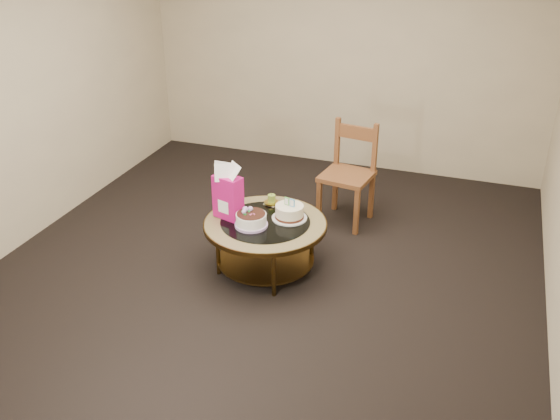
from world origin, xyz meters
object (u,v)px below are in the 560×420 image
(cream_cake, at_px, (289,212))
(dining_chair, at_px, (348,173))
(coffee_table, at_px, (265,230))
(gift_bag, at_px, (228,191))
(decorated_cake, at_px, (251,220))

(cream_cake, height_order, dining_chair, dining_chair)
(cream_cake, bearing_deg, dining_chair, 92.01)
(coffee_table, xyz_separation_m, gift_bag, (-0.31, -0.03, 0.31))
(cream_cake, bearing_deg, coffee_table, -129.79)
(cream_cake, xyz_separation_m, gift_bag, (-0.48, -0.14, 0.18))
(gift_bag, xyz_separation_m, dining_chair, (0.74, 1.14, -0.20))
(decorated_cake, xyz_separation_m, dining_chair, (0.51, 1.22, -0.02))
(gift_bag, distance_m, dining_chair, 1.37)
(gift_bag, bearing_deg, cream_cake, 33.11)
(coffee_table, xyz_separation_m, cream_cake, (0.17, 0.11, 0.14))
(decorated_cake, distance_m, gift_bag, 0.31)
(coffee_table, distance_m, cream_cake, 0.25)
(coffee_table, height_order, dining_chair, dining_chair)
(decorated_cake, xyz_separation_m, gift_bag, (-0.23, 0.08, 0.18))
(coffee_table, relative_size, gift_bag, 2.15)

